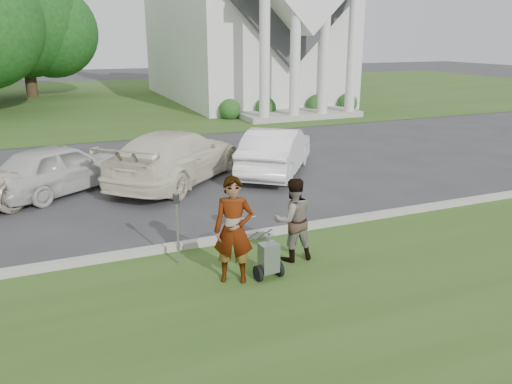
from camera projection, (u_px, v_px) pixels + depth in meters
ground at (233, 253)px, 9.70m from camera, size 120.00×120.00×0.00m
grass_strip at (304, 334)px, 7.05m from camera, size 80.00×7.00×0.01m
church_lawn at (97, 99)px, 33.53m from camera, size 80.00×30.00×0.01m
curb at (223, 239)px, 10.17m from camera, size 80.00×0.18×0.15m
church at (241, 5)px, 31.60m from camera, size 9.19×19.00×24.10m
tree_back at (23, 25)px, 33.30m from camera, size 9.61×7.60×8.89m
striping_cart at (268, 258)px, 8.59m from camera, size 0.50×0.97×0.88m
person_left at (234, 231)px, 8.33m from camera, size 0.80×0.69×1.85m
person_right at (293, 220)px, 9.20m from camera, size 0.79×0.62×1.58m
parking_meter_near at (177, 220)px, 8.94m from camera, size 0.10×0.09×1.40m
car_b at (60, 168)px, 13.33m from camera, size 4.15×3.53×1.34m
car_c at (176, 156)px, 14.27m from camera, size 5.09×5.17×1.50m
car_d at (276, 151)px, 15.20m from camera, size 3.73×4.30×1.40m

